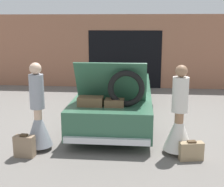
% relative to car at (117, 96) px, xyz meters
% --- Properties ---
extents(ground_plane, '(40.00, 40.00, 0.00)m').
position_rel_car_xyz_m(ground_plane, '(-0.00, -0.00, -0.59)').
color(ground_plane, slate).
extents(garage_wall_back, '(12.00, 0.14, 2.80)m').
position_rel_car_xyz_m(garage_wall_back, '(-0.00, 4.00, 0.80)').
color(garage_wall_back, '#9E664C').
rests_on(garage_wall_back, ground_plane).
extents(car, '(1.81, 4.98, 1.71)m').
position_rel_car_xyz_m(car, '(0.00, 0.00, 0.00)').
color(car, '#336047').
rests_on(car, ground_plane).
extents(person_left, '(0.54, 0.54, 1.75)m').
position_rel_car_xyz_m(person_left, '(-1.37, -2.34, 0.05)').
color(person_left, beige).
rests_on(person_left, ground_plane).
extents(person_right, '(0.58, 0.58, 1.73)m').
position_rel_car_xyz_m(person_right, '(1.37, -2.28, 0.03)').
color(person_right, '#997051').
rests_on(person_right, ground_plane).
extents(suitcase_beside_left_person, '(0.40, 0.21, 0.45)m').
position_rel_car_xyz_m(suitcase_beside_left_person, '(-1.54, -2.71, -0.38)').
color(suitcase_beside_left_person, '#8C7259').
rests_on(suitcase_beside_left_person, ground_plane).
extents(suitcase_beside_right_person, '(0.46, 0.25, 0.37)m').
position_rel_car_xyz_m(suitcase_beside_right_person, '(1.58, -2.57, -0.42)').
color(suitcase_beside_right_person, '#9E8460').
rests_on(suitcase_beside_right_person, ground_plane).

